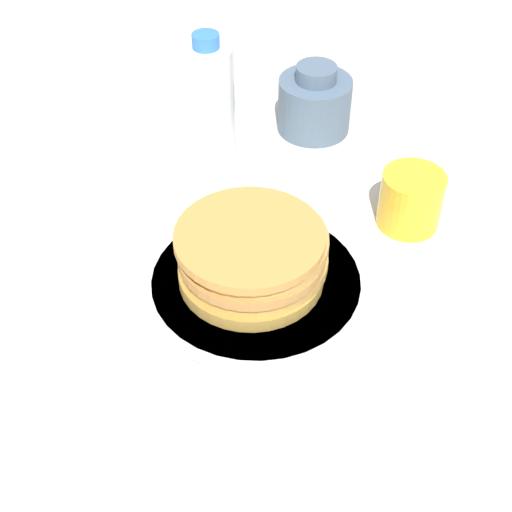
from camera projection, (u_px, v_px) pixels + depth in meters
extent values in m
plane|color=#BCB7AD|center=(265.00, 269.00, 0.84)|extent=(4.00, 4.00, 0.00)
cylinder|color=silver|center=(256.00, 282.00, 0.82)|extent=(0.24, 0.24, 0.01)
cylinder|color=silver|center=(256.00, 280.00, 0.82)|extent=(0.26, 0.26, 0.01)
cylinder|color=#AE8739|center=(253.00, 273.00, 0.81)|extent=(0.17, 0.17, 0.02)
cylinder|color=gold|center=(256.00, 259.00, 0.81)|extent=(0.17, 0.17, 0.01)
cylinder|color=#BD8141|center=(251.00, 253.00, 0.79)|extent=(0.17, 0.17, 0.01)
cylinder|color=#C98F46|center=(254.00, 242.00, 0.79)|extent=(0.17, 0.17, 0.01)
cylinder|color=#BC843D|center=(252.00, 239.00, 0.77)|extent=(0.17, 0.17, 0.01)
cylinder|color=yellow|center=(411.00, 200.00, 0.88)|extent=(0.08, 0.08, 0.07)
cylinder|color=#4C6075|center=(314.00, 105.00, 1.04)|extent=(0.11, 0.11, 0.08)
cylinder|color=#4C6075|center=(316.00, 74.00, 1.00)|extent=(0.06, 0.06, 0.02)
cylinder|color=silver|center=(209.00, 103.00, 0.96)|extent=(0.07, 0.07, 0.16)
cylinder|color=blue|center=(206.00, 41.00, 0.90)|extent=(0.04, 0.04, 0.02)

